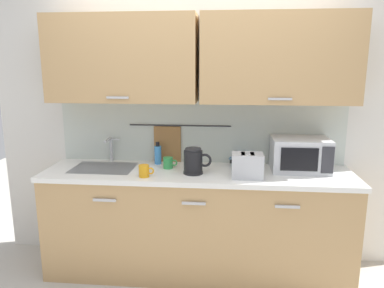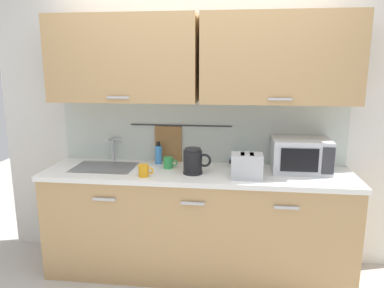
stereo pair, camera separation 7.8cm
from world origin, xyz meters
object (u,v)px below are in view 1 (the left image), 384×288
at_px(mug_near_sink, 144,171).
at_px(toaster, 247,165).
at_px(mixing_bowl, 241,162).
at_px(electric_kettle, 194,161).
at_px(mug_by_kettle, 168,163).
at_px(dish_soap_bottle, 158,154).
at_px(microwave, 300,154).

bearing_deg(mug_near_sink, toaster, 4.51).
xyz_separation_m(mug_near_sink, mixing_bowl, (0.76, 0.36, -0.00)).
height_order(electric_kettle, mixing_bowl, electric_kettle).
bearing_deg(toaster, electric_kettle, 171.27).
relative_size(mug_near_sink, mixing_bowl, 0.56).
height_order(electric_kettle, mug_near_sink, electric_kettle).
height_order(mug_near_sink, mixing_bowl, mug_near_sink).
bearing_deg(mug_by_kettle, mixing_bowl, 9.71).
height_order(toaster, mug_by_kettle, toaster).
bearing_deg(dish_soap_bottle, electric_kettle, -37.36).
relative_size(microwave, electric_kettle, 2.03).
relative_size(dish_soap_bottle, mug_near_sink, 1.63).
relative_size(microwave, mixing_bowl, 2.15).
bearing_deg(mixing_bowl, mug_by_kettle, -170.29).
distance_m(dish_soap_bottle, mug_near_sink, 0.39).
distance_m(microwave, toaster, 0.50).
distance_m(microwave, mug_by_kettle, 1.09).
bearing_deg(mixing_bowl, toaster, -83.47).
xyz_separation_m(electric_kettle, dish_soap_bottle, (-0.34, 0.26, -0.01)).
distance_m(mixing_bowl, mug_by_kettle, 0.62).
distance_m(microwave, mixing_bowl, 0.48).
bearing_deg(dish_soap_bottle, mug_near_sink, -94.95).
bearing_deg(microwave, mug_near_sink, -166.09).
bearing_deg(toaster, mug_by_kettle, 163.38).
height_order(microwave, mixing_bowl, microwave).
distance_m(mug_near_sink, mug_by_kettle, 0.30).
bearing_deg(electric_kettle, dish_soap_bottle, 142.64).
bearing_deg(mug_near_sink, dish_soap_bottle, 85.05).
bearing_deg(microwave, toaster, -151.03).
xyz_separation_m(microwave, electric_kettle, (-0.86, -0.18, -0.03)).
bearing_deg(mixing_bowl, electric_kettle, -148.89).
height_order(microwave, dish_soap_bottle, microwave).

